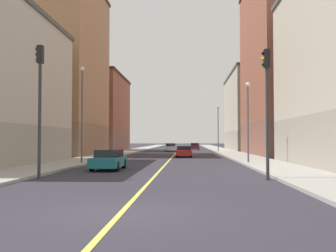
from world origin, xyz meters
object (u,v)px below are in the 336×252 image
street_lamp_right_near (82,105)px  car_white (171,147)px  traffic_light_left_near (267,96)px  traffic_light_right_near (40,93)px  car_red (184,151)px  car_teal (109,160)px  building_left_far (261,112)px  building_right_distant (90,113)px  street_lamp_left_far (218,124)px  car_maroon (195,147)px  building_right_midblock (52,69)px  building_left_mid (298,63)px  street_lamp_left_near (248,113)px

street_lamp_right_near → car_white: size_ratio=1.81×
traffic_light_left_near → traffic_light_right_near: size_ratio=0.95×
traffic_light_right_near → car_red: traffic_light_right_near is taller
car_red → car_teal: bearing=-103.7°
building_left_far → building_right_distant: 31.86m
street_lamp_left_far → car_white: (-7.80, 3.00, -3.91)m
traffic_light_left_near → car_red: 26.07m
building_right_distant → car_teal: building_right_distant is taller
car_maroon → car_white: 11.23m
building_right_midblock → building_right_distant: size_ratio=1.22×
car_red → building_right_distant: bearing=125.5°
car_red → car_white: size_ratio=0.97×
building_right_distant → traffic_light_left_near: size_ratio=2.81×
building_right_distant → street_lamp_right_near: bearing=-76.6°
street_lamp_left_far → car_teal: bearing=-104.9°
building_left_mid → car_white: (-16.77, 16.57, -10.99)m
building_right_midblock → traffic_light_right_near: building_right_midblock is taller
street_lamp_left_far → street_lamp_right_near: bearing=-112.3°
traffic_light_left_near → car_red: (-4.31, 25.47, -3.48)m
building_left_far → building_right_midblock: bearing=-140.5°
traffic_light_right_near → car_white: 47.29m
building_left_far → car_maroon: 14.28m
street_lamp_right_near → traffic_light_right_near: bearing=-85.1°
traffic_light_right_near → car_red: size_ratio=1.63×
street_lamp_left_far → car_maroon: (-3.53, 13.39, -3.92)m
building_left_mid → traffic_light_right_near: (-21.31, -30.36, -7.35)m
building_left_far → street_lamp_left_far: 14.72m
traffic_light_left_near → street_lamp_left_near: 12.66m
building_left_mid → car_teal: (-19.02, -24.24, -11.00)m
car_white → street_lamp_right_near: bearing=-98.9°
street_lamp_left_far → car_white: size_ratio=1.73×
building_right_distant → traffic_light_right_near: bearing=-78.6°
traffic_light_left_near → building_left_far: bearing=79.8°
building_right_distant → car_red: building_right_distant is taller
traffic_light_left_near → car_teal: 11.45m
street_lamp_left_near → car_maroon: street_lamp_left_near is taller
street_lamp_left_near → traffic_light_left_near: bearing=-94.6°
building_left_far → car_red: (-14.30, -29.82, -6.61)m
building_left_mid → car_maroon: size_ratio=5.36×
building_right_midblock → building_right_distant: 20.18m
building_right_distant → car_maroon: size_ratio=4.14×
building_left_mid → car_white: 26.01m
building_left_mid → car_white: building_left_mid is taller
building_left_far → traffic_light_right_near: building_left_far is taller
building_right_midblock → traffic_light_right_near: bearing=-71.3°
building_right_midblock → street_lamp_right_near: bearing=-63.6°
traffic_light_left_near → street_lamp_left_far: (1.02, 43.93, 0.46)m
car_white → traffic_light_left_near: bearing=-81.8°
traffic_light_left_near → traffic_light_right_near: (-11.32, 0.00, 0.19)m
street_lamp_left_near → traffic_light_right_near: bearing=-134.4°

